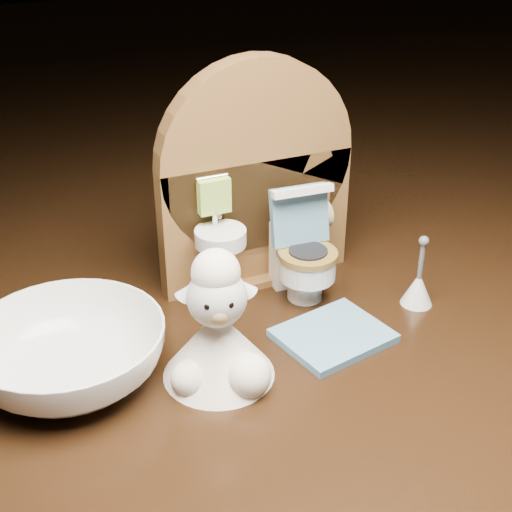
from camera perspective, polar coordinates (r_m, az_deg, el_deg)
The scene contains 6 objects.
backdrop_panel at distance 0.46m, azimuth -0.07°, elevation 5.44°, with size 0.13×0.05×0.15m.
toy_toilet at distance 0.46m, azimuth 3.68°, elevation 0.02°, with size 0.04×0.05×0.07m.
bath_mat at distance 0.43m, azimuth 6.19°, elevation -6.35°, with size 0.06×0.05×0.00m, color #5685A3.
toilet_brush at distance 0.47m, azimuth 12.84°, elevation -2.38°, with size 0.02×0.02×0.05m.
plush_lamb at distance 0.38m, azimuth -3.01°, elevation -6.33°, with size 0.06×0.06×0.08m.
ceramic_bowl at distance 0.40m, azimuth -14.72°, elevation -7.60°, with size 0.10×0.10×0.03m, color white.
Camera 1 is at (-0.17, -0.32, 0.25)m, focal length 50.00 mm.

